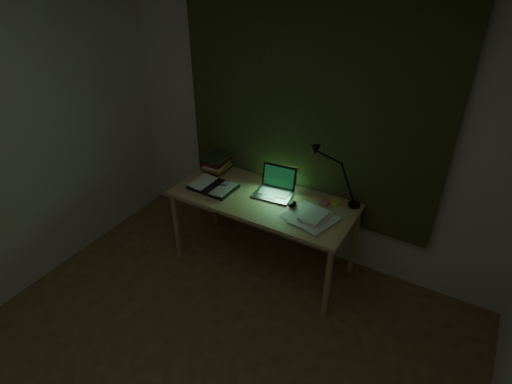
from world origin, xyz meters
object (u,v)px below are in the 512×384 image
open_textbook (213,186)px  desk_lamp (358,178)px  book_stack (217,163)px  desk (263,232)px  laptop (273,184)px  loose_papers (308,213)px

open_textbook → desk_lamp: desk_lamp is taller
open_textbook → book_stack: 0.32m
desk → laptop: (0.05, 0.08, 0.46)m
laptop → open_textbook: (-0.50, -0.15, -0.09)m
laptop → open_textbook: bearing=-169.3°
book_stack → open_textbook: bearing=-61.2°
desk → book_stack: 0.76m
open_textbook → desk_lamp: 1.21m
desk → open_textbook: (-0.45, -0.07, 0.36)m
open_textbook → book_stack: size_ratio=1.69×
desk → laptop: laptop is taller
desk → laptop: bearing=56.3°
laptop → desk_lamp: 0.68m
laptop → loose_papers: laptop is taller
desk → desk_lamp: 0.95m
open_textbook → book_stack: book_stack is taller
desk_lamp → desk: bearing=-155.6°
book_stack → loose_papers: 1.04m
book_stack → loose_papers: (1.02, -0.22, -0.06)m
laptop → desk_lamp: bearing=10.7°
book_stack → laptop: bearing=-10.8°
desk → open_textbook: open_textbook is taller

